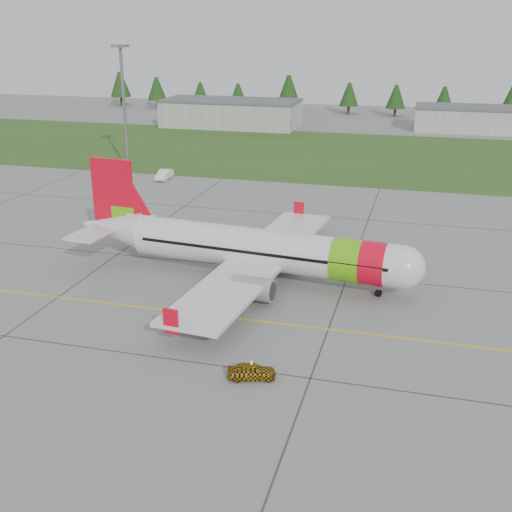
% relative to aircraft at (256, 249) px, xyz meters
% --- Properties ---
extents(ground, '(320.00, 320.00, 0.00)m').
position_rel_aircraft_xyz_m(ground, '(-1.34, -17.11, -3.11)').
color(ground, gray).
rests_on(ground, ground).
extents(aircraft, '(35.63, 32.99, 10.80)m').
position_rel_aircraft_xyz_m(aircraft, '(0.00, 0.00, 0.00)').
color(aircraft, silver).
rests_on(aircraft, ground).
extents(follow_me_car, '(1.52, 1.66, 3.42)m').
position_rel_aircraft_xyz_m(follow_me_car, '(4.62, -18.18, -1.40)').
color(follow_me_car, '#CA920B').
rests_on(follow_me_car, ground).
extents(service_van, '(1.74, 1.66, 4.77)m').
position_rel_aircraft_xyz_m(service_van, '(-25.25, 37.04, -0.73)').
color(service_van, white).
rests_on(service_van, ground).
extents(grass_strip, '(320.00, 50.00, 0.03)m').
position_rel_aircraft_xyz_m(grass_strip, '(-1.34, 64.89, -3.10)').
color(grass_strip, '#30561E').
rests_on(grass_strip, ground).
extents(taxi_guideline, '(120.00, 0.25, 0.02)m').
position_rel_aircraft_xyz_m(taxi_guideline, '(-1.34, -9.11, -3.10)').
color(taxi_guideline, gold).
rests_on(taxi_guideline, ground).
extents(hangar_west, '(32.00, 14.00, 6.00)m').
position_rel_aircraft_xyz_m(hangar_west, '(-31.34, 92.89, -0.11)').
color(hangar_west, '#A8A8A3').
rests_on(hangar_west, ground).
extents(hangar_east, '(24.00, 12.00, 5.20)m').
position_rel_aircraft_xyz_m(hangar_east, '(23.66, 100.89, -0.51)').
color(hangar_east, '#A8A8A3').
rests_on(hangar_east, ground).
extents(floodlight_mast, '(0.50, 0.50, 20.00)m').
position_rel_aircraft_xyz_m(floodlight_mast, '(-33.34, 40.89, 6.89)').
color(floodlight_mast, slate).
rests_on(floodlight_mast, ground).
extents(treeline, '(160.00, 8.00, 10.00)m').
position_rel_aircraft_xyz_m(treeline, '(-1.34, 120.89, 1.89)').
color(treeline, '#1C3F14').
rests_on(treeline, ground).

